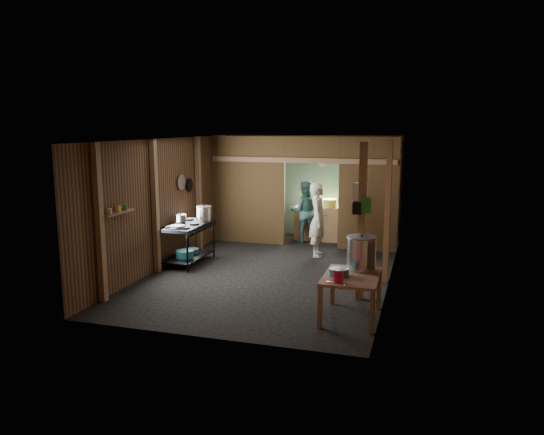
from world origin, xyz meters
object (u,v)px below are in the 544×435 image
(gas_range, at_px, (188,244))
(cook, at_px, (318,220))
(yellow_tub, at_px, (330,203))
(stove_pot_large, at_px, (204,214))
(stock_pot, at_px, (361,254))
(pink_bucket, at_px, (338,276))
(prep_table, at_px, (351,297))

(gas_range, bearing_deg, cook, 29.54)
(yellow_tub, relative_size, cook, 0.22)
(stove_pot_large, distance_m, yellow_tub, 3.38)
(stove_pot_large, distance_m, stock_pot, 4.27)
(gas_range, relative_size, pink_bucket, 7.84)
(cook, bearing_deg, gas_range, 112.88)
(pink_bucket, bearing_deg, cook, 105.57)
(prep_table, xyz_separation_m, pink_bucket, (-0.14, -0.38, 0.42))
(stove_pot_large, bearing_deg, stock_pot, -31.82)
(prep_table, relative_size, yellow_tub, 3.12)
(yellow_tub, bearing_deg, cook, -88.46)
(stock_pot, relative_size, cook, 0.33)
(stove_pot_large, bearing_deg, pink_bucket, -41.51)
(stove_pot_large, distance_m, pink_bucket, 4.55)
(gas_range, bearing_deg, stock_pot, -24.91)
(prep_table, height_order, stove_pot_large, stove_pot_large)
(stock_pot, bearing_deg, pink_bucket, -106.94)
(prep_table, distance_m, stock_pot, 0.70)
(stock_pot, bearing_deg, stove_pot_large, 148.18)
(pink_bucket, height_order, yellow_tub, yellow_tub)
(stove_pot_large, height_order, pink_bucket, stove_pot_large)
(gas_range, xyz_separation_m, cook, (2.48, 1.40, 0.39))
(pink_bucket, bearing_deg, stock_pot, 73.06)
(stove_pot_large, height_order, cook, cook)
(stove_pot_large, xyz_separation_m, stock_pot, (3.63, -2.25, -0.07))
(cook, bearing_deg, stock_pot, -163.98)
(gas_range, bearing_deg, yellow_tub, 50.98)
(cook, bearing_deg, stove_pot_large, 104.98)
(gas_range, height_order, prep_table, gas_range)
(stove_pot_large, xyz_separation_m, pink_bucket, (3.40, -3.01, -0.23))
(prep_table, distance_m, pink_bucket, 0.58)
(pink_bucket, bearing_deg, stove_pot_large, 138.49)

